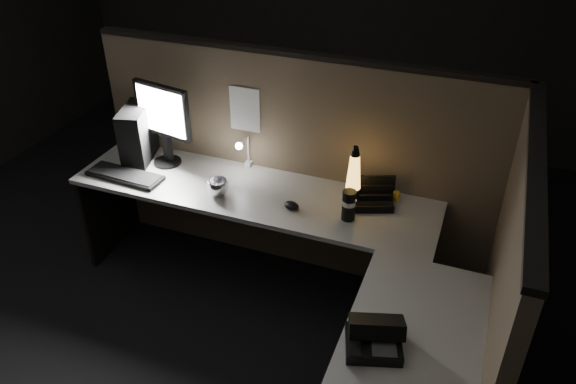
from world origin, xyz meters
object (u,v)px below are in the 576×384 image
(pc_tower, at_px, (138,134))
(keyboard, at_px, (125,176))
(monitor, at_px, (163,117))
(desk_phone, at_px, (374,337))
(lava_lamp, at_px, (353,182))

(pc_tower, bearing_deg, keyboard, -96.25)
(monitor, bearing_deg, pc_tower, -163.66)
(keyboard, xyz_separation_m, desk_phone, (1.82, -0.81, 0.04))
(monitor, relative_size, lava_lamp, 1.40)
(lava_lamp, bearing_deg, keyboard, -171.81)
(keyboard, bearing_deg, lava_lamp, 10.68)
(lava_lamp, height_order, desk_phone, lava_lamp)
(pc_tower, distance_m, keyboard, 0.31)
(lava_lamp, bearing_deg, pc_tower, 178.24)
(pc_tower, xyz_separation_m, keyboard, (0.04, -0.25, -0.17))
(monitor, xyz_separation_m, keyboard, (-0.16, -0.27, -0.32))
(keyboard, bearing_deg, pc_tower, 102.37)
(monitor, bearing_deg, desk_phone, -22.11)
(keyboard, height_order, desk_phone, desk_phone)
(pc_tower, xyz_separation_m, monitor, (0.20, 0.02, 0.15))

